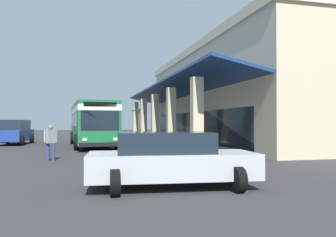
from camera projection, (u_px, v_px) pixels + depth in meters
The scene contains 9 objects.
ground at pixel (184, 142), 30.34m from camera, with size 120.00×120.00×0.00m, color #2D2D30.
curb_strip at pixel (142, 144), 27.22m from camera, with size 31.68×0.50×0.12m, color #9E998E.
plaza_building at pixel (251, 97), 29.59m from camera, with size 26.70×14.77×7.96m.
transit_bus at pixel (92, 121), 25.30m from camera, with size 11.35×3.32×3.34m.
parked_suv_blue at pixel (15, 132), 27.18m from camera, with size 4.93×2.45×1.97m.
parked_sedan_tan at pixel (2, 133), 31.42m from camera, with size 4.43×2.08×1.47m.
parked_sedan_silver at pixel (170, 159), 8.99m from camera, with size 2.72×4.55×1.47m.
pedestrian at pixel (51, 141), 15.36m from camera, with size 0.49×0.56×1.63m.
potted_palm at pixel (139, 132), 34.96m from camera, with size 1.64×1.62×3.23m.
Camera 1 is at (29.13, -0.68, 1.71)m, focal length 36.30 mm.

